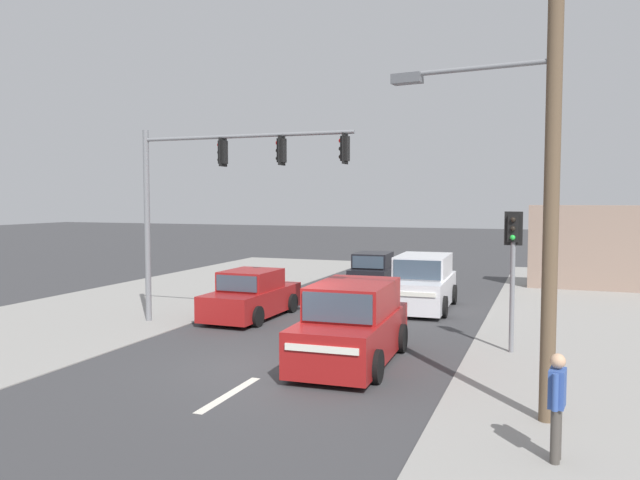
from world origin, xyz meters
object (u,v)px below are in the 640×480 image
at_px(utility_pole_foreground_right, 543,153).
at_px(suv_receding_far, 352,326).
at_px(sedan_crossing_left, 252,296).
at_px(hatchback_kerbside_parked, 374,271).
at_px(pedestal_signal_right_kerb, 513,257).
at_px(traffic_signal_mast, 213,183).
at_px(pedestrian_at_kerb, 557,401).
at_px(suv_oncoming_mid, 423,284).

distance_m(utility_pole_foreground_right, suv_receding_far, 6.20).
bearing_deg(sedan_crossing_left, hatchback_kerbside_parked, 77.28).
bearing_deg(pedestal_signal_right_kerb, traffic_signal_mast, 178.30).
xyz_separation_m(hatchback_kerbside_parked, pedestrian_at_kerb, (7.38, -16.77, 0.22)).
distance_m(utility_pole_foreground_right, suv_oncoming_mid, 11.72).
bearing_deg(traffic_signal_mast, hatchback_kerbside_parked, 77.23).
xyz_separation_m(suv_receding_far, hatchback_kerbside_parked, (-2.89, 12.44, -0.18)).
xyz_separation_m(traffic_signal_mast, pedestal_signal_right_kerb, (8.63, -0.26, -1.94)).
bearing_deg(utility_pole_foreground_right, hatchback_kerbside_parked, 115.27).
relative_size(hatchback_kerbside_parked, sedan_crossing_left, 0.87).
distance_m(suv_oncoming_mid, hatchback_kerbside_parked, 5.60).
height_order(traffic_signal_mast, suv_receding_far, traffic_signal_mast).
xyz_separation_m(suv_oncoming_mid, sedan_crossing_left, (-4.92, -3.54, -0.18)).
bearing_deg(suv_oncoming_mid, pedestrian_at_kerb, -70.32).
distance_m(utility_pole_foreground_right, pedestal_signal_right_kerb, 5.37).
height_order(utility_pole_foreground_right, pedestrian_at_kerb, utility_pole_foreground_right).
height_order(pedestal_signal_right_kerb, suv_oncoming_mid, pedestal_signal_right_kerb).
bearing_deg(pedestal_signal_right_kerb, pedestrian_at_kerb, -81.29).
distance_m(pedestal_signal_right_kerb, suv_receding_far, 4.42).
relative_size(pedestal_signal_right_kerb, suv_receding_far, 0.77).
bearing_deg(pedestal_signal_right_kerb, hatchback_kerbside_parked, 122.03).
relative_size(traffic_signal_mast, pedestrian_at_kerb, 4.23).
xyz_separation_m(traffic_signal_mast, suv_receding_far, (5.14, -2.51, -3.47)).
relative_size(utility_pole_foreground_right, suv_receding_far, 1.87).
bearing_deg(suv_oncoming_mid, utility_pole_foreground_right, -68.69).
distance_m(suv_receding_far, hatchback_kerbside_parked, 12.78).
relative_size(hatchback_kerbside_parked, pedestrian_at_kerb, 2.28).
bearing_deg(suv_oncoming_mid, suv_receding_far, -91.25).
bearing_deg(sedan_crossing_left, traffic_signal_mast, -103.01).
height_order(sedan_crossing_left, pedestrian_at_kerb, pedestrian_at_kerb).
height_order(pedestal_signal_right_kerb, pedestrian_at_kerb, pedestal_signal_right_kerb).
relative_size(utility_pole_foreground_right, traffic_signal_mast, 1.25).
height_order(traffic_signal_mast, pedestal_signal_right_kerb, traffic_signal_mast).
xyz_separation_m(traffic_signal_mast, sedan_crossing_left, (0.40, 1.71, -3.65)).
bearing_deg(traffic_signal_mast, suv_oncoming_mid, 44.67).
xyz_separation_m(pedestal_signal_right_kerb, hatchback_kerbside_parked, (-6.38, 10.19, -1.71)).
height_order(pedestal_signal_right_kerb, suv_receding_far, pedestal_signal_right_kerb).
bearing_deg(suv_receding_far, pedestrian_at_kerb, -43.93).
relative_size(suv_oncoming_mid, hatchback_kerbside_parked, 1.24).
relative_size(traffic_signal_mast, suv_oncoming_mid, 1.50).
relative_size(utility_pole_foreground_right, sedan_crossing_left, 2.01).
xyz_separation_m(utility_pole_foreground_right, suv_receding_far, (-4.20, 2.58, -3.76)).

